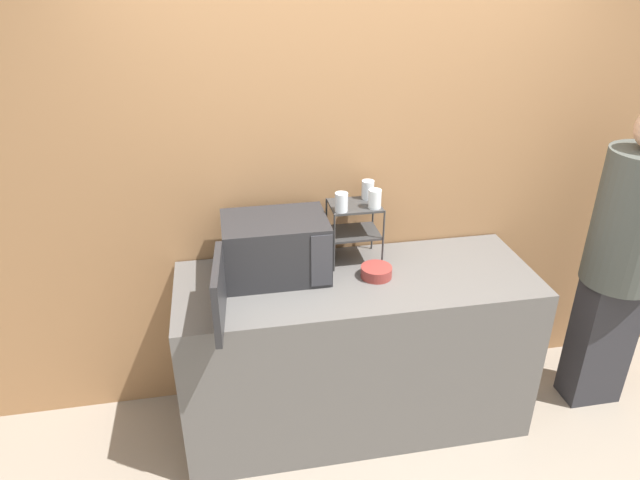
{
  "coord_description": "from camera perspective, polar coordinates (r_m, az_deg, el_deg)",
  "views": [
    {
      "loc": [
        -0.65,
        -2.1,
        2.43
      ],
      "look_at": [
        -0.19,
        0.38,
        1.15
      ],
      "focal_mm": 32.0,
      "sensor_mm": 36.0,
      "label": 1
    }
  ],
  "objects": [
    {
      "name": "glass_back_right",
      "position": [
        3.03,
        4.8,
        5.05
      ],
      "size": [
        0.07,
        0.07,
        0.1
      ],
      "color": "silver",
      "rests_on": "dish_rack"
    },
    {
      "name": "glass_front_left",
      "position": [
        2.87,
        2.15,
        3.8
      ],
      "size": [
        0.07,
        0.07,
        0.1
      ],
      "color": "silver",
      "rests_on": "dish_rack"
    },
    {
      "name": "bowl",
      "position": [
        2.95,
        5.65,
        -3.2
      ],
      "size": [
        0.16,
        0.16,
        0.06
      ],
      "color": "maroon",
      "rests_on": "counter"
    },
    {
      "name": "microwave",
      "position": [
        2.88,
        -4.76,
        -0.99
      ],
      "size": [
        0.59,
        0.77,
        0.32
      ],
      "color": "#262628",
      "rests_on": "counter"
    },
    {
      "name": "counter",
      "position": [
        3.2,
        3.51,
        -10.97
      ],
      "size": [
        1.86,
        0.69,
        0.93
      ],
      "color": "#595654",
      "rests_on": "ground_plane"
    },
    {
      "name": "dish_rack",
      "position": [
        3.01,
        3.47,
        1.97
      ],
      "size": [
        0.27,
        0.22,
        0.33
      ],
      "color": "#333333",
      "rests_on": "counter"
    },
    {
      "name": "wall_back",
      "position": [
        3.12,
        2.26,
        5.66
      ],
      "size": [
        8.0,
        0.06,
        2.6
      ],
      "color": "#9E7047",
      "rests_on": "ground_plane"
    },
    {
      "name": "ground_plane",
      "position": [
        3.28,
        4.8,
        -21.06
      ],
      "size": [
        12.0,
        12.0,
        0.0
      ],
      "primitive_type": "plane",
      "color": "gray"
    },
    {
      "name": "glass_front_right",
      "position": [
        2.92,
        5.51,
        4.12
      ],
      "size": [
        0.07,
        0.07,
        0.1
      ],
      "color": "silver",
      "rests_on": "dish_rack"
    },
    {
      "name": "person",
      "position": [
        3.46,
        28.15,
        -1.09
      ],
      "size": [
        0.4,
        0.4,
        1.77
      ],
      "color": "#2D2D33",
      "rests_on": "ground_plane"
    }
  ]
}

